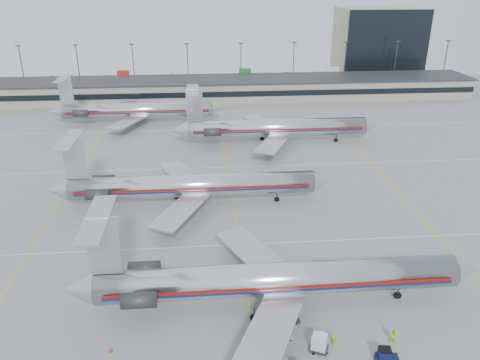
{
  "coord_description": "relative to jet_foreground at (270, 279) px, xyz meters",
  "views": [
    {
      "loc": [
        -4.93,
        -48.31,
        36.06
      ],
      "look_at": [
        1.12,
        23.1,
        4.5
      ],
      "focal_mm": 35.0,
      "sensor_mm": 36.0,
      "label": 1
    }
  ],
  "objects": [
    {
      "name": "ramp_worker_near",
      "position": [
        5.88,
        -7.13,
        -2.85
      ],
      "size": [
        0.74,
        0.75,
        1.75
      ],
      "primitive_type": "imported",
      "rotation": [
        0.0,
        0.0,
        0.81
      ],
      "color": "#77C512",
      "rests_on": "ground"
    },
    {
      "name": "light_mast_row",
      "position": [
        -2.35,
        115.84,
        4.86
      ],
      "size": [
        163.6,
        0.4,
        15.28
      ],
      "color": "#38383D",
      "rests_on": "ground"
    },
    {
      "name": "ground",
      "position": [
        -2.35,
        3.84,
        -3.72
      ],
      "size": [
        260.0,
        260.0,
        0.0
      ],
      "primitive_type": "plane",
      "color": "gray",
      "rests_on": "ground"
    },
    {
      "name": "apron_markings",
      "position": [
        -2.35,
        13.84,
        -3.71
      ],
      "size": [
        160.0,
        0.15,
        0.02
      ],
      "primitive_type": "cube",
      "color": "silver",
      "rests_on": "ground"
    },
    {
      "name": "distant_building",
      "position": [
        59.65,
        131.84,
        8.78
      ],
      "size": [
        30.0,
        20.0,
        25.0
      ],
      "primitive_type": "cube",
      "color": "tan",
      "rests_on": "ground"
    },
    {
      "name": "cone_left",
      "position": [
        -17.57,
        -6.06,
        -3.43
      ],
      "size": [
        0.47,
        0.47,
        0.58
      ],
      "primitive_type": "cone",
      "rotation": [
        0.0,
        0.0,
        -0.1
      ],
      "color": "red",
      "rests_on": "ground"
    },
    {
      "name": "ramp_worker_far",
      "position": [
        12.31,
        -7.28,
        -2.82
      ],
      "size": [
        1.03,
        0.89,
        1.81
      ],
      "primitive_type": "imported",
      "rotation": [
        0.0,
        0.0,
        -0.27
      ],
      "color": "#D2E815",
      "rests_on": "ground"
    },
    {
      "name": "jet_second_row",
      "position": [
        -10.05,
        27.5,
        -0.1
      ],
      "size": [
        47.74,
        28.11,
        12.49
      ],
      "color": "silver",
      "rests_on": "ground"
    },
    {
      "name": "tug_right",
      "position": [
        10.4,
        -9.93,
        -2.88
      ],
      "size": [
        2.4,
        1.45,
        1.84
      ],
      "rotation": [
        0.0,
        0.0,
        -0.14
      ],
      "color": "#090F35",
      "rests_on": "ground"
    },
    {
      "name": "jet_back_row",
      "position": [
        -24.67,
        76.58,
        -0.11
      ],
      "size": [
        45.5,
        27.98,
        12.44
      ],
      "color": "silver",
      "rests_on": "ground"
    },
    {
      "name": "jet_third_row",
      "position": [
        9.01,
        57.6,
        0.11
      ],
      "size": [
        48.23,
        29.67,
        13.19
      ],
      "color": "silver",
      "rests_on": "ground"
    },
    {
      "name": "cone_right",
      "position": [
        10.38,
        -8.76,
        -3.45
      ],
      "size": [
        0.42,
        0.42,
        0.54
      ],
      "primitive_type": "cone",
      "rotation": [
        0.0,
        0.0,
        -0.06
      ],
      "color": "red",
      "rests_on": "ground"
    },
    {
      "name": "jet_foreground",
      "position": [
        0.0,
        0.0,
        0.0
      ],
      "size": [
        49.02,
        28.86,
        12.83
      ],
      "color": "silver",
      "rests_on": "ground"
    },
    {
      "name": "terminal",
      "position": [
        -2.35,
        101.82,
        -0.56
      ],
      "size": [
        162.0,
        17.0,
        6.25
      ],
      "color": "gray",
      "rests_on": "ground"
    },
    {
      "name": "uld_container",
      "position": [
        4.12,
        -7.68,
        -2.76
      ],
      "size": [
        2.27,
        2.12,
        1.91
      ],
      "rotation": [
        0.0,
        0.0,
        -0.43
      ],
      "color": "#2D2D30",
      "rests_on": "ground"
    },
    {
      "name": "belt_loader",
      "position": [
        0.07,
        -5.52,
        -3.1
      ],
      "size": [
        4.39,
        1.44,
        2.32
      ],
      "rotation": [
        0.0,
        0.0,
        -0.03
      ],
      "color": "gray",
      "rests_on": "ground"
    }
  ]
}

